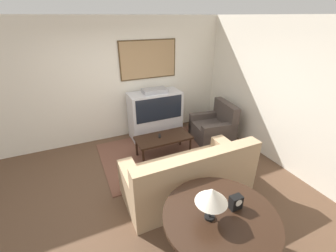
{
  "coord_description": "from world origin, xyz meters",
  "views": [
    {
      "loc": [
        -0.94,
        -2.86,
        2.68
      ],
      "look_at": [
        0.68,
        0.71,
        0.75
      ],
      "focal_mm": 24.0,
      "sensor_mm": 36.0,
      "label": 1
    }
  ],
  "objects_px": {
    "couch": "(188,178)",
    "table_lamp": "(212,196)",
    "console_table": "(220,219)",
    "mantel_clock": "(236,202)",
    "tv": "(155,114)",
    "coffee_table": "(163,139)",
    "armchair": "(214,128)"
  },
  "relations": [
    {
      "from": "couch",
      "to": "table_lamp",
      "type": "distance_m",
      "value": 1.36
    },
    {
      "from": "console_table",
      "to": "mantel_clock",
      "type": "height_order",
      "value": "mantel_clock"
    },
    {
      "from": "tv",
      "to": "couch",
      "type": "xyz_separation_m",
      "value": [
        -0.26,
        -2.12,
        -0.23
      ]
    },
    {
      "from": "tv",
      "to": "console_table",
      "type": "height_order",
      "value": "tv"
    },
    {
      "from": "coffee_table",
      "to": "console_table",
      "type": "distance_m",
      "value": 2.39
    },
    {
      "from": "tv",
      "to": "armchair",
      "type": "relative_size",
      "value": 1.25
    },
    {
      "from": "armchair",
      "to": "table_lamp",
      "type": "xyz_separation_m",
      "value": [
        -1.83,
        -2.5,
        0.76
      ]
    },
    {
      "from": "tv",
      "to": "couch",
      "type": "distance_m",
      "value": 2.15
    },
    {
      "from": "mantel_clock",
      "to": "table_lamp",
      "type": "bearing_deg",
      "value": 179.83
    },
    {
      "from": "armchair",
      "to": "console_table",
      "type": "xyz_separation_m",
      "value": [
        -1.7,
        -2.52,
        0.4
      ]
    },
    {
      "from": "tv",
      "to": "coffee_table",
      "type": "relative_size",
      "value": 1.07
    },
    {
      "from": "couch",
      "to": "tv",
      "type": "bearing_deg",
      "value": -97.39
    },
    {
      "from": "coffee_table",
      "to": "table_lamp",
      "type": "distance_m",
      "value": 2.46
    },
    {
      "from": "table_lamp",
      "to": "mantel_clock",
      "type": "xyz_separation_m",
      "value": [
        0.34,
        -0.0,
        -0.22
      ]
    },
    {
      "from": "tv",
      "to": "console_table",
      "type": "distance_m",
      "value": 3.28
    },
    {
      "from": "armchair",
      "to": "mantel_clock",
      "type": "xyz_separation_m",
      "value": [
        -1.5,
        -2.5,
        0.54
      ]
    },
    {
      "from": "console_table",
      "to": "table_lamp",
      "type": "xyz_separation_m",
      "value": [
        -0.13,
        0.03,
        0.37
      ]
    },
    {
      "from": "mantel_clock",
      "to": "couch",
      "type": "bearing_deg",
      "value": 88.03
    },
    {
      "from": "table_lamp",
      "to": "armchair",
      "type": "bearing_deg",
      "value": 53.69
    },
    {
      "from": "couch",
      "to": "armchair",
      "type": "bearing_deg",
      "value": -136.59
    },
    {
      "from": "tv",
      "to": "couch",
      "type": "relative_size",
      "value": 0.6
    },
    {
      "from": "couch",
      "to": "console_table",
      "type": "relative_size",
      "value": 1.6
    },
    {
      "from": "tv",
      "to": "table_lamp",
      "type": "relative_size",
      "value": 3.06
    },
    {
      "from": "armchair",
      "to": "couch",
      "type": "bearing_deg",
      "value": -38.84
    },
    {
      "from": "couch",
      "to": "coffee_table",
      "type": "relative_size",
      "value": 1.79
    },
    {
      "from": "coffee_table",
      "to": "console_table",
      "type": "relative_size",
      "value": 0.89
    },
    {
      "from": "armchair",
      "to": "console_table",
      "type": "relative_size",
      "value": 0.76
    },
    {
      "from": "armchair",
      "to": "coffee_table",
      "type": "xyz_separation_m",
      "value": [
        -1.37,
        -0.17,
        0.11
      ]
    },
    {
      "from": "mantel_clock",
      "to": "armchair",
      "type": "bearing_deg",
      "value": 59.06
    },
    {
      "from": "armchair",
      "to": "tv",
      "type": "bearing_deg",
      "value": -113.7
    },
    {
      "from": "armchair",
      "to": "console_table",
      "type": "distance_m",
      "value": 3.07
    },
    {
      "from": "console_table",
      "to": "table_lamp",
      "type": "bearing_deg",
      "value": 169.36
    }
  ]
}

